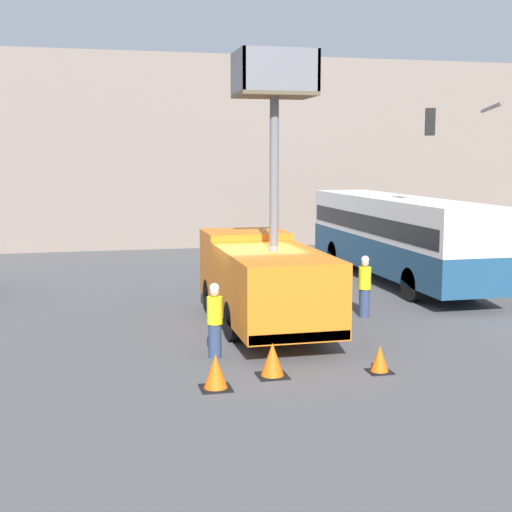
# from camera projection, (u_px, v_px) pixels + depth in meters

# --- Properties ---
(ground_plane) EXTENTS (120.00, 120.00, 0.00)m
(ground_plane) POSITION_uv_depth(u_px,v_px,m) (252.00, 331.00, 19.99)
(ground_plane) COLOR #4C4C4F
(building_backdrop_far) EXTENTS (44.00, 10.00, 10.19)m
(building_backdrop_far) POSITION_uv_depth(u_px,v_px,m) (162.00, 153.00, 41.98)
(building_backdrop_far) COLOR gray
(building_backdrop_far) RESTS_ON ground_plane
(utility_truck) EXTENTS (2.55, 7.09, 7.53)m
(utility_truck) POSITION_uv_depth(u_px,v_px,m) (264.00, 274.00, 20.09)
(utility_truck) COLOR orange
(utility_truck) RESTS_ON ground_plane
(city_bus) EXTENTS (2.48, 12.44, 3.30)m
(city_bus) POSITION_uv_depth(u_px,v_px,m) (395.00, 232.00, 27.78)
(city_bus) COLOR navy
(city_bus) RESTS_ON ground_plane
(traffic_light_pole) EXTENTS (3.90, 3.65, 6.76)m
(traffic_light_pole) POSITION_uv_depth(u_px,v_px,m) (508.00, 165.00, 23.61)
(traffic_light_pole) COLOR slate
(traffic_light_pole) RESTS_ON ground_plane
(road_worker_near_truck) EXTENTS (0.38, 0.38, 1.84)m
(road_worker_near_truck) POSITION_uv_depth(u_px,v_px,m) (215.00, 320.00, 17.23)
(road_worker_near_truck) COLOR navy
(road_worker_near_truck) RESTS_ON ground_plane
(road_worker_directing) EXTENTS (0.38, 0.38, 1.88)m
(road_worker_directing) POSITION_uv_depth(u_px,v_px,m) (365.00, 286.00, 21.64)
(road_worker_directing) COLOR navy
(road_worker_directing) RESTS_ON ground_plane
(traffic_cone_near_truck) EXTENTS (0.54, 0.54, 0.61)m
(traffic_cone_near_truck) POSITION_uv_depth(u_px,v_px,m) (380.00, 360.00, 16.13)
(traffic_cone_near_truck) COLOR black
(traffic_cone_near_truck) RESTS_ON ground_plane
(traffic_cone_mid_road) EXTENTS (0.65, 0.65, 0.75)m
(traffic_cone_mid_road) POSITION_uv_depth(u_px,v_px,m) (216.00, 373.00, 14.96)
(traffic_cone_mid_road) COLOR black
(traffic_cone_mid_road) RESTS_ON ground_plane
(traffic_cone_far_side) EXTENTS (0.67, 0.67, 0.77)m
(traffic_cone_far_side) POSITION_uv_depth(u_px,v_px,m) (272.00, 361.00, 15.81)
(traffic_cone_far_side) COLOR black
(traffic_cone_far_side) RESTS_ON ground_plane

